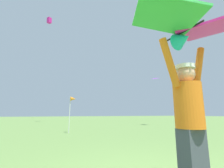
{
  "coord_description": "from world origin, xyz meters",
  "views": [
    {
      "loc": [
        -1.53,
        -1.64,
        1.0
      ],
      "look_at": [
        0.09,
        2.41,
        1.81
      ],
      "focal_mm": 25.37,
      "sensor_mm": 36.0,
      "label": 1
    }
  ],
  "objects_px": {
    "held_stunt_kite": "(186,28)",
    "distant_kite_magenta_high_left": "(49,20)",
    "kite_flyer_person": "(189,119)",
    "distant_kite_purple_mid_left": "(155,78)",
    "marker_flag": "(72,101)"
  },
  "relations": [
    {
      "from": "held_stunt_kite",
      "to": "distant_kite_magenta_high_left",
      "type": "bearing_deg",
      "value": 94.66
    },
    {
      "from": "kite_flyer_person",
      "to": "held_stunt_kite",
      "type": "distance_m",
      "value": 1.17
    },
    {
      "from": "distant_kite_purple_mid_left",
      "to": "distant_kite_magenta_high_left",
      "type": "xyz_separation_m",
      "value": [
        -9.8,
        24.57,
        17.91
      ]
    },
    {
      "from": "kite_flyer_person",
      "to": "marker_flag",
      "type": "relative_size",
      "value": 1.01
    },
    {
      "from": "held_stunt_kite",
      "to": "distant_kite_purple_mid_left",
      "type": "bearing_deg",
      "value": 54.67
    },
    {
      "from": "kite_flyer_person",
      "to": "distant_kite_purple_mid_left",
      "type": "xyz_separation_m",
      "value": [
        6.99,
        9.79,
        3.13
      ]
    },
    {
      "from": "kite_flyer_person",
      "to": "distant_kite_magenta_high_left",
      "type": "height_order",
      "value": "distant_kite_magenta_high_left"
    },
    {
      "from": "kite_flyer_person",
      "to": "distant_kite_magenta_high_left",
      "type": "bearing_deg",
      "value": 94.66
    },
    {
      "from": "kite_flyer_person",
      "to": "distant_kite_purple_mid_left",
      "type": "relative_size",
      "value": 2.31
    },
    {
      "from": "held_stunt_kite",
      "to": "marker_flag",
      "type": "xyz_separation_m",
      "value": [
        -0.44,
        7.27,
        -0.46
      ]
    },
    {
      "from": "held_stunt_kite",
      "to": "marker_flag",
      "type": "height_order",
      "value": "held_stunt_kite"
    },
    {
      "from": "distant_kite_purple_mid_left",
      "to": "distant_kite_magenta_high_left",
      "type": "relative_size",
      "value": 0.64
    },
    {
      "from": "held_stunt_kite",
      "to": "distant_kite_purple_mid_left",
      "type": "xyz_separation_m",
      "value": [
        6.99,
        9.86,
        1.96
      ]
    },
    {
      "from": "distant_kite_purple_mid_left",
      "to": "distant_kite_magenta_high_left",
      "type": "height_order",
      "value": "distant_kite_magenta_high_left"
    },
    {
      "from": "distant_kite_purple_mid_left",
      "to": "distant_kite_magenta_high_left",
      "type": "distance_m",
      "value": 31.94
    }
  ]
}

